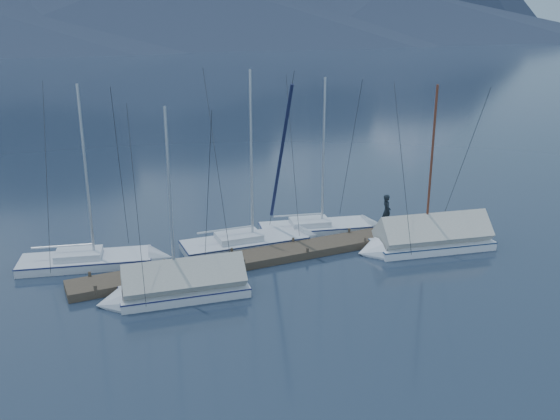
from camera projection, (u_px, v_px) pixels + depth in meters
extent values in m
plane|color=black|center=(301.00, 274.00, 24.44)|extent=(1000.00, 1000.00, 0.00)
cone|color=#192133|center=(164.00, 7.00, 255.02)|extent=(390.00, 390.00, 32.00)
cone|color=#192133|center=(388.00, 14.00, 308.99)|extent=(364.00, 364.00, 28.00)
cube|color=#382D23|center=(280.00, 254.00, 26.11)|extent=(18.00, 1.50, 0.34)
cube|color=black|center=(145.00, 283.00, 23.73)|extent=(3.00, 1.30, 0.30)
cube|color=black|center=(280.00, 258.00, 26.18)|extent=(3.00, 1.30, 0.30)
cube|color=black|center=(392.00, 238.00, 28.63)|extent=(3.00, 1.30, 0.30)
cylinder|color=#382D23|center=(90.00, 276.00, 23.39)|extent=(0.12, 0.12, 0.35)
cylinder|color=#382D23|center=(95.00, 290.00, 22.19)|extent=(0.12, 0.12, 0.35)
cylinder|color=#382D23|center=(164.00, 263.00, 24.62)|extent=(0.12, 0.12, 0.35)
cylinder|color=#382D23|center=(174.00, 276.00, 23.41)|extent=(0.12, 0.12, 0.35)
cylinder|color=#382D23|center=(232.00, 252.00, 25.84)|extent=(0.12, 0.12, 0.35)
cylinder|color=#382D23|center=(244.00, 263.00, 24.64)|extent=(0.12, 0.12, 0.35)
cylinder|color=#382D23|center=(293.00, 241.00, 27.07)|extent=(0.12, 0.12, 0.35)
cylinder|color=#382D23|center=(308.00, 252.00, 25.86)|extent=(0.12, 0.12, 0.35)
cylinder|color=#382D23|center=(349.00, 232.00, 28.30)|extent=(0.12, 0.12, 0.35)
cylinder|color=#382D23|center=(365.00, 241.00, 27.09)|extent=(0.12, 0.12, 0.35)
cylinder|color=#382D23|center=(401.00, 223.00, 29.52)|extent=(0.12, 0.12, 0.35)
cylinder|color=#382D23|center=(418.00, 232.00, 28.32)|extent=(0.12, 0.12, 0.35)
cube|color=silver|center=(86.00, 263.00, 25.27)|extent=(5.70, 3.09, 0.60)
cube|color=silver|center=(87.00, 269.00, 25.35)|extent=(4.71, 2.10, 0.27)
cube|color=#191E4D|center=(86.00, 258.00, 25.19)|extent=(5.76, 3.12, 0.05)
cone|color=silver|center=(161.00, 258.00, 25.84)|extent=(1.39, 1.93, 1.73)
cube|color=silver|center=(79.00, 254.00, 25.09)|extent=(2.15, 1.69, 0.27)
cylinder|color=#B2B7BF|center=(86.00, 174.00, 24.15)|extent=(0.11, 0.11, 7.23)
cylinder|color=#B2B7BF|center=(62.00, 246.00, 24.85)|extent=(2.38, 0.68, 0.08)
cylinder|color=#26262B|center=(120.00, 172.00, 24.40)|extent=(0.69, 2.65, 7.24)
cube|color=silver|center=(245.00, 245.00, 27.29)|extent=(5.78, 2.18, 0.63)
cube|color=silver|center=(245.00, 251.00, 27.38)|extent=(4.89, 1.29, 0.28)
cube|color=#171F45|center=(245.00, 240.00, 27.21)|extent=(5.84, 2.20, 0.06)
cone|color=silver|center=(309.00, 236.00, 28.49)|extent=(1.13, 1.87, 1.82)
cube|color=silver|center=(239.00, 237.00, 27.05)|extent=(2.06, 1.43, 0.28)
cylinder|color=#B2B7BF|center=(251.00, 157.00, 26.19)|extent=(0.11, 0.11, 7.60)
cylinder|color=#B2B7BF|center=(225.00, 230.00, 26.68)|extent=(2.56, 0.21, 0.09)
cylinder|color=#26262B|center=(281.00, 154.00, 26.71)|extent=(0.17, 2.87, 7.60)
cube|color=silver|center=(315.00, 230.00, 29.33)|extent=(5.61, 2.99, 0.59)
cube|color=silver|center=(315.00, 235.00, 29.41)|extent=(4.64, 2.03, 0.27)
cube|color=navy|center=(315.00, 225.00, 29.25)|extent=(5.67, 3.02, 0.05)
cone|color=silver|center=(374.00, 226.00, 29.92)|extent=(1.36, 1.89, 1.71)
cube|color=silver|center=(310.00, 222.00, 29.15)|extent=(2.11, 1.65, 0.27)
cylinder|color=#B2B7BF|center=(323.00, 153.00, 28.23)|extent=(0.11, 0.11, 7.12)
cylinder|color=#B2B7BF|center=(298.00, 215.00, 28.91)|extent=(2.35, 0.65, 0.08)
cylinder|color=#26262B|center=(350.00, 152.00, 28.49)|extent=(0.66, 2.62, 7.13)
cube|color=white|center=(432.00, 246.00, 27.17)|extent=(5.72, 2.94, 0.58)
cube|color=white|center=(431.00, 252.00, 27.25)|extent=(4.75, 1.93, 0.26)
cube|color=navy|center=(432.00, 241.00, 27.10)|extent=(5.78, 2.97, 0.05)
cone|color=white|center=(368.00, 252.00, 26.44)|extent=(1.31, 2.01, 1.86)
cylinder|color=#592819|center=(431.00, 166.00, 25.94)|extent=(0.11, 0.11, 7.03)
cylinder|color=#592819|center=(451.00, 228.00, 27.13)|extent=(2.42, 0.55, 0.08)
cylinder|color=#26262B|center=(403.00, 168.00, 25.62)|extent=(0.55, 2.70, 7.04)
cube|color=#AEACA3|center=(433.00, 233.00, 26.98)|extent=(5.46, 2.93, 1.97)
cube|color=silver|center=(185.00, 294.00, 22.42)|extent=(4.95, 2.33, 0.56)
cube|color=silver|center=(185.00, 300.00, 22.49)|extent=(4.14, 1.48, 0.26)
cube|color=#181B49|center=(184.00, 288.00, 22.35)|extent=(5.00, 2.36, 0.05)
cone|color=silver|center=(109.00, 304.00, 21.62)|extent=(1.15, 1.75, 1.63)
cylinder|color=#B2B7BF|center=(170.00, 202.00, 21.20)|extent=(0.10, 0.10, 6.80)
cylinder|color=#B2B7BF|center=(206.00, 272.00, 22.42)|extent=(2.13, 0.37, 0.08)
cylinder|color=#26262B|center=(136.00, 205.00, 20.86)|extent=(0.35, 2.38, 6.81)
cube|color=#A3A198|center=(184.00, 279.00, 22.23)|extent=(4.72, 2.33, 1.73)
imported|color=black|center=(386.00, 211.00, 28.61)|extent=(0.56, 0.71, 1.70)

